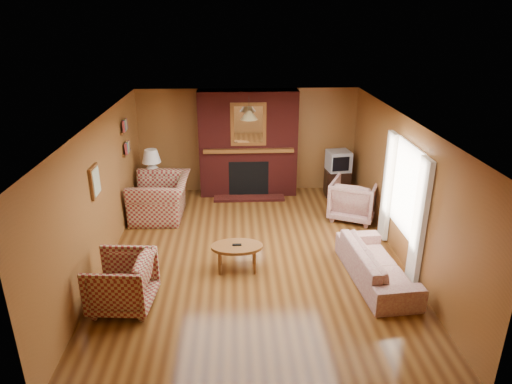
{
  "coord_description": "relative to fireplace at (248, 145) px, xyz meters",
  "views": [
    {
      "loc": [
        -0.3,
        -7.0,
        3.99
      ],
      "look_at": [
        0.06,
        0.6,
        0.97
      ],
      "focal_mm": 32.0,
      "sensor_mm": 36.0,
      "label": 1
    }
  ],
  "objects": [
    {
      "name": "wall_back",
      "position": [
        0.0,
        0.27,
        0.02
      ],
      "size": [
        6.5,
        0.0,
        6.5
      ],
      "primitive_type": "plane",
      "rotation": [
        1.57,
        0.0,
        0.0
      ],
      "color": "brown",
      "rests_on": "floor"
    },
    {
      "name": "crt_tv",
      "position": [
        2.05,
        -0.19,
        -0.36
      ],
      "size": [
        0.55,
        0.55,
        0.46
      ],
      "color": "#A7AAAF",
      "rests_on": "tv_stand"
    },
    {
      "name": "ceiling",
      "position": [
        0.0,
        -2.98,
        1.22
      ],
      "size": [
        6.5,
        6.5,
        0.0
      ],
      "primitive_type": "plane",
      "rotation": [
        3.14,
        0.0,
        0.0
      ],
      "color": "white",
      "rests_on": "wall_back"
    },
    {
      "name": "plaid_armchair",
      "position": [
        -1.95,
        -4.34,
        -0.78
      ],
      "size": [
        0.95,
        0.93,
        0.8
      ],
      "primitive_type": "imported",
      "rotation": [
        0.0,
        0.0,
        -1.66
      ],
      "color": "maroon",
      "rests_on": "floor"
    },
    {
      "name": "coffee_table",
      "position": [
        -0.3,
        -3.39,
        -0.8
      ],
      "size": [
        0.85,
        0.53,
        0.46
      ],
      "color": "brown",
      "rests_on": "floor"
    },
    {
      "name": "table_lamp",
      "position": [
        -2.1,
        -0.53,
        -0.23
      ],
      "size": [
        0.4,
        0.4,
        0.67
      ],
      "color": "silver",
      "rests_on": "side_table"
    },
    {
      "name": "botanical_print",
      "position": [
        -2.47,
        -3.28,
        0.37
      ],
      "size": [
        0.05,
        0.4,
        0.5
      ],
      "color": "brown",
      "rests_on": "wall_left"
    },
    {
      "name": "side_table",
      "position": [
        -2.1,
        -0.53,
        -0.89
      ],
      "size": [
        0.47,
        0.47,
        0.58
      ],
      "primitive_type": "cube",
      "rotation": [
        0.0,
        0.0,
        0.07
      ],
      "color": "brown",
      "rests_on": "floor"
    },
    {
      "name": "floral_armchair",
      "position": [
        2.11,
        -1.49,
        -0.77
      ],
      "size": [
        1.19,
        1.2,
        0.83
      ],
      "primitive_type": "imported",
      "rotation": [
        0.0,
        0.0,
        2.7
      ],
      "color": "#BBAF91",
      "rests_on": "floor"
    },
    {
      "name": "window_right",
      "position": [
        2.45,
        -3.18,
        -0.06
      ],
      "size": [
        0.1,
        1.85,
        2.0
      ],
      "color": "beige",
      "rests_on": "wall_right"
    },
    {
      "name": "floral_sofa",
      "position": [
        1.9,
        -3.83,
        -0.9
      ],
      "size": [
        0.92,
        1.98,
        0.56
      ],
      "primitive_type": "imported",
      "rotation": [
        0.0,
        0.0,
        1.66
      ],
      "color": "#BBAF91",
      "rests_on": "floor"
    },
    {
      "name": "fireplace",
      "position": [
        0.0,
        0.0,
        0.0
      ],
      "size": [
        2.2,
        0.82,
        2.4
      ],
      "color": "#491310",
      "rests_on": "floor"
    },
    {
      "name": "bookshelf",
      "position": [
        -2.44,
        -1.08,
        0.48
      ],
      "size": [
        0.09,
        0.55,
        0.71
      ],
      "color": "brown",
      "rests_on": "wall_left"
    },
    {
      "name": "pendant_light",
      "position": [
        0.0,
        -0.68,
        0.82
      ],
      "size": [
        0.36,
        0.36,
        0.48
      ],
      "color": "black",
      "rests_on": "ceiling"
    },
    {
      "name": "wall_right",
      "position": [
        2.5,
        -2.98,
        0.02
      ],
      "size": [
        0.0,
        6.5,
        6.5
      ],
      "primitive_type": "plane",
      "rotation": [
        1.57,
        0.0,
        -1.57
      ],
      "color": "brown",
      "rests_on": "floor"
    },
    {
      "name": "wall_left",
      "position": [
        -2.5,
        -2.98,
        0.02
      ],
      "size": [
        0.0,
        6.5,
        6.5
      ],
      "primitive_type": "plane",
      "rotation": [
        1.57,
        0.0,
        1.57
      ],
      "color": "brown",
      "rests_on": "floor"
    },
    {
      "name": "plaid_loveseat",
      "position": [
        -1.85,
        -1.22,
        -0.76
      ],
      "size": [
        1.17,
        1.33,
        0.85
      ],
      "primitive_type": "imported",
      "rotation": [
        0.0,
        0.0,
        -1.59
      ],
      "color": "maroon",
      "rests_on": "floor"
    },
    {
      "name": "floor",
      "position": [
        0.0,
        -2.98,
        -1.18
      ],
      "size": [
        6.5,
        6.5,
        0.0
      ],
      "primitive_type": "plane",
      "color": "#4B2910",
      "rests_on": "ground"
    },
    {
      "name": "tv_stand",
      "position": [
        2.05,
        -0.18,
        -0.88
      ],
      "size": [
        0.57,
        0.52,
        0.6
      ],
      "primitive_type": "cube",
      "rotation": [
        0.0,
        0.0,
        -0.04
      ],
      "color": "black",
      "rests_on": "floor"
    },
    {
      "name": "wall_front",
      "position": [
        0.0,
        -6.23,
        0.02
      ],
      "size": [
        6.5,
        0.0,
        6.5
      ],
      "primitive_type": "plane",
      "rotation": [
        -1.57,
        0.0,
        0.0
      ],
      "color": "brown",
      "rests_on": "floor"
    }
  ]
}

